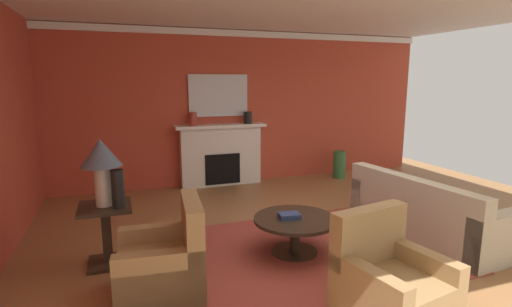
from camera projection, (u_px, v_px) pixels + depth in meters
ground_plane at (325, 242)px, 5.06m from camera, size 9.75×9.75×0.00m
wall_fireplace at (244, 108)px, 7.94m from camera, size 8.10×0.12×3.05m
crown_moulding at (245, 34)px, 7.60m from camera, size 8.10×0.08×0.12m
area_rug at (294, 252)px, 4.74m from camera, size 3.64×2.44×0.01m
fireplace at (221, 157)px, 7.74m from camera, size 1.80×0.35×1.22m
mantel_mirror at (218, 95)px, 7.63m from camera, size 1.18×0.04×0.82m
sofa at (426, 216)px, 5.18m from camera, size 1.11×2.18×0.85m
armchair_near_window at (165, 266)px, 3.75m from camera, size 0.87×0.87×0.95m
armchair_facing_fireplace at (390, 288)px, 3.35m from camera, size 0.93×0.93×0.95m
coffee_table at (295, 227)px, 4.68m from camera, size 1.00×1.00×0.45m
side_table at (107, 231)px, 4.38m from camera, size 0.56×0.56×0.70m
table_lamp at (101, 159)px, 4.23m from camera, size 0.44×0.44×0.75m
vase_mantel_left at (193, 119)px, 7.37m from camera, size 0.15×0.15×0.26m
vase_on_side_table at (118, 189)px, 4.23m from camera, size 0.14×0.14×0.42m
vase_tall_corner at (339, 164)px, 8.36m from camera, size 0.26×0.26×0.58m
vase_mantel_right at (248, 118)px, 7.73m from camera, size 0.16×0.16×0.24m
book_red_cover at (289, 216)px, 4.64m from camera, size 0.27×0.21×0.06m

